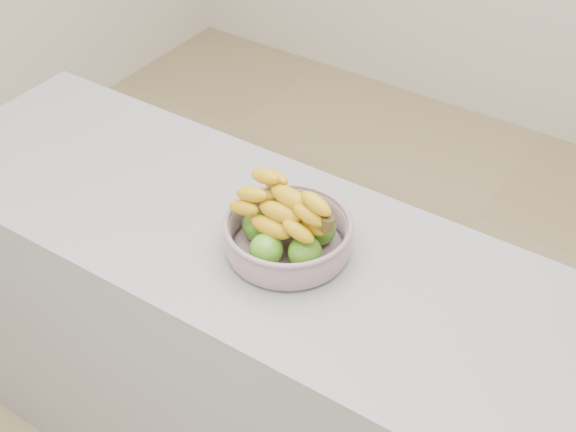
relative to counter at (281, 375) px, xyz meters
name	(u,v)px	position (x,y,z in m)	size (l,w,h in m)	color
ground	(317,426)	(0.00, 0.20, -0.45)	(4.00, 4.00, 0.00)	#8B7B55
counter	(281,375)	(0.00, 0.00, 0.00)	(2.00, 0.60, 0.90)	gray
fruit_bowl	(288,232)	(0.02, 0.00, 0.51)	(0.29, 0.29, 0.17)	#A0B2C0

